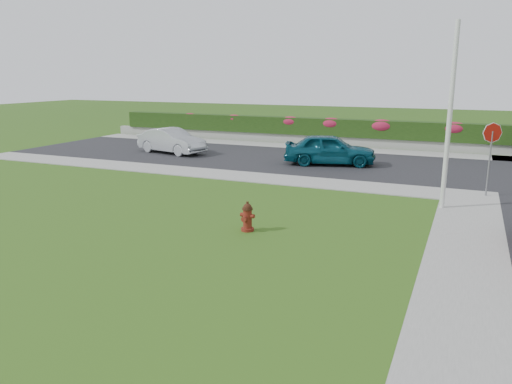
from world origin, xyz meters
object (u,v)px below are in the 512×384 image
at_px(sedan_silver, 172,141).
at_px(stop_sign, 492,141).
at_px(fire_hydrant, 247,217).
at_px(utility_pole, 450,118).
at_px(sedan_teal, 330,149).

distance_m(sedan_silver, stop_sign, 17.09).
xyz_separation_m(fire_hydrant, utility_pole, (5.09, 4.91, 2.66)).
bearing_deg(utility_pole, sedan_silver, 156.16).
bearing_deg(sedan_silver, stop_sign, -90.94).
distance_m(sedan_silver, utility_pole, 16.67).
bearing_deg(utility_pole, sedan_teal, 130.98).
bearing_deg(fire_hydrant, utility_pole, 50.20).
bearing_deg(sedan_teal, utility_pole, -153.82).
relative_size(sedan_teal, utility_pole, 0.73).
height_order(sedan_silver, stop_sign, stop_sign).
xyz_separation_m(sedan_silver, utility_pole, (15.10, -6.67, 2.33)).
distance_m(sedan_teal, stop_sign, 8.37).
xyz_separation_m(sedan_teal, sedan_silver, (-9.35, 0.05, -0.06)).
xyz_separation_m(fire_hydrant, sedan_silver, (-10.01, 11.58, 0.33)).
bearing_deg(sedan_teal, sedan_silver, 74.87).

